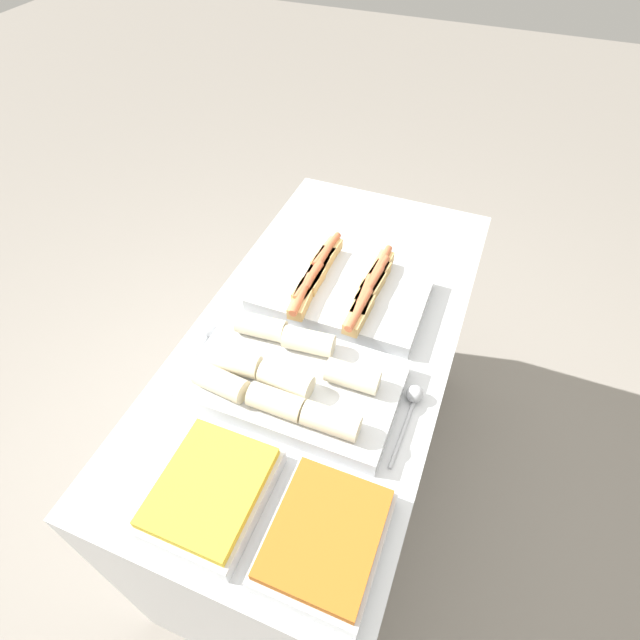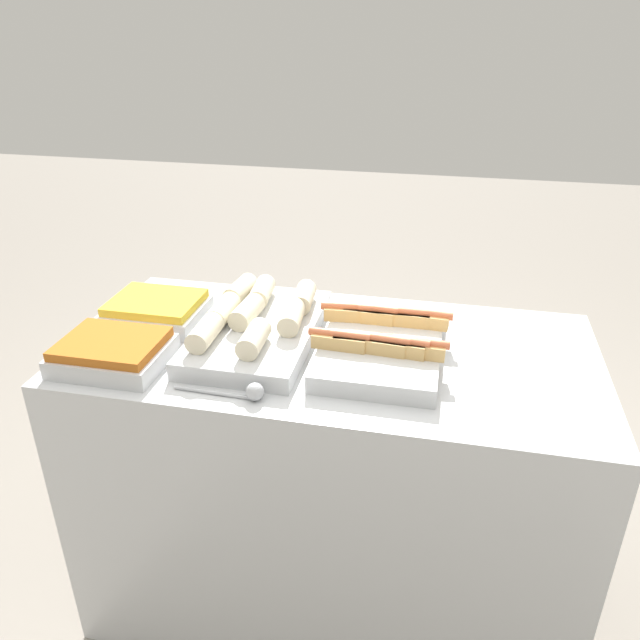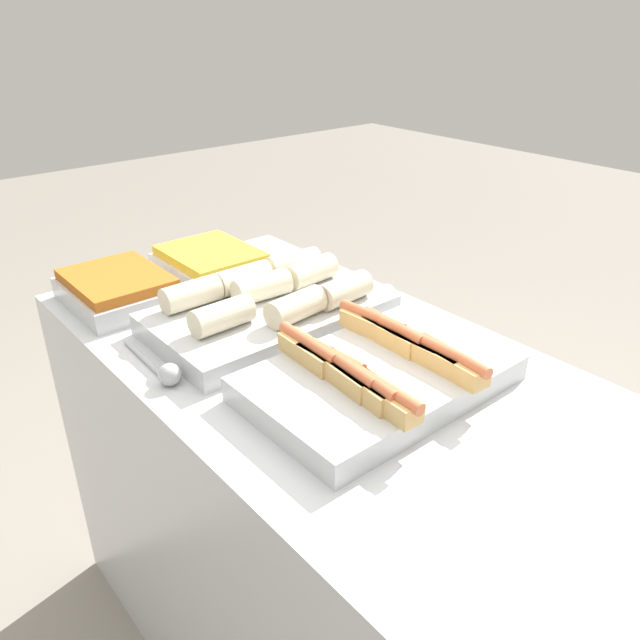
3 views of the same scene
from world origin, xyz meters
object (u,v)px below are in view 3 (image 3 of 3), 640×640
tray_wraps (270,306)px  serving_spoon_near (165,372)px  serving_spoon_far (381,292)px  tray_side_back (211,263)px  tray_hotdogs (379,372)px  tray_side_front (118,289)px

tray_wraps → serving_spoon_near: tray_wraps is taller
tray_wraps → serving_spoon_far: (0.07, 0.28, -0.02)m
tray_side_back → serving_spoon_far: 0.46m
tray_hotdogs → tray_wraps: bearing=178.9°
tray_wraps → tray_side_back: tray_wraps is taller
serving_spoon_near → serving_spoon_far: same height
tray_hotdogs → tray_wraps: (-0.35, 0.01, 0.00)m
tray_wraps → tray_side_back: size_ratio=1.90×
tray_side_back → serving_spoon_far: tray_side_back is taller
serving_spoon_near → serving_spoon_far: size_ratio=1.00×
serving_spoon_far → tray_side_back: bearing=-148.0°
tray_hotdogs → serving_spoon_near: bearing=-134.6°
serving_spoon_far → tray_hotdogs: bearing=-45.5°
tray_hotdogs → tray_wraps: size_ratio=0.94×
tray_hotdogs → serving_spoon_near: (-0.29, -0.29, -0.02)m
tray_side_front → serving_spoon_far: size_ratio=1.20×
tray_side_back → tray_wraps: bearing=-7.3°
tray_side_front → tray_side_back: bearing=90.0°
tray_wraps → tray_side_back: 0.33m
tray_side_front → serving_spoon_near: bearing=-11.6°
tray_hotdogs → serving_spoon_near: tray_hotdogs is taller
tray_wraps → serving_spoon_near: size_ratio=2.29×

